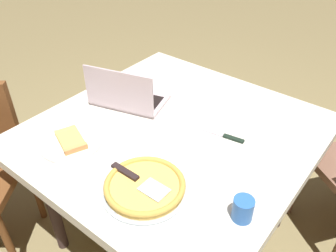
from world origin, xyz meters
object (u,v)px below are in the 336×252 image
object	(u,v)px
pizza_tray	(145,186)
drink_cup	(243,209)
dining_table	(173,142)
pizza_plate	(71,141)
table_knife	(224,136)
laptop	(127,97)

from	to	relation	value
pizza_tray	drink_cup	distance (m)	0.34
dining_table	pizza_plate	xyz separation A→B (m)	(0.34, -0.27, 0.08)
pizza_tray	table_knife	size ratio (longest dim) A/B	1.44
laptop	drink_cup	world-z (taller)	laptop
dining_table	table_knife	distance (m)	0.23
pizza_tray	pizza_plate	bearing A→B (deg)	-90.52
pizza_plate	table_knife	size ratio (longest dim) A/B	1.17
table_knife	pizza_tray	bearing A→B (deg)	-8.05
table_knife	laptop	bearing A→B (deg)	-81.49
pizza_plate	drink_cup	world-z (taller)	drink_cup
dining_table	table_knife	xyz separation A→B (m)	(-0.09, 0.20, 0.07)
laptop	pizza_plate	distance (m)	0.36
dining_table	pizza_tray	world-z (taller)	pizza_tray
table_knife	drink_cup	xyz separation A→B (m)	(0.33, 0.26, 0.04)
table_knife	dining_table	bearing A→B (deg)	-64.18
pizza_plate	pizza_tray	xyz separation A→B (m)	(0.00, 0.40, 0.01)
table_knife	pizza_plate	bearing A→B (deg)	-47.12
laptop	pizza_tray	size ratio (longest dim) A/B	1.23
pizza_plate	table_knife	xyz separation A→B (m)	(-0.43, 0.46, -0.01)
drink_cup	table_knife	bearing A→B (deg)	-141.70
dining_table	pizza_tray	size ratio (longest dim) A/B	3.69
dining_table	drink_cup	distance (m)	0.53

